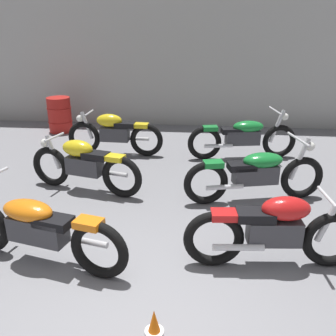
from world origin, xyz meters
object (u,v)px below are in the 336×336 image
object	(u,v)px
motorcycle_left_row_0	(37,228)
motorcycle_right_row_2	(243,137)
motorcycle_left_row_2	(114,133)
motorcycle_right_row_0	(275,230)
motorcycle_right_row_1	(256,173)
oil_drum	(60,115)
motorcycle_left_row_1	(84,164)

from	to	relation	value
motorcycle_left_row_0	motorcycle_right_row_2	size ratio (longest dim) A/B	0.99
motorcycle_left_row_0	motorcycle_left_row_2	world-z (taller)	motorcycle_left_row_0
motorcycle_right_row_0	motorcycle_right_row_2	bearing A→B (deg)	90.68
motorcycle_left_row_2	motorcycle_right_row_0	bearing A→B (deg)	-53.23
motorcycle_right_row_0	motorcycle_right_row_2	world-z (taller)	motorcycle_right_row_2
motorcycle_right_row_1	motorcycle_right_row_2	size ratio (longest dim) A/B	0.99
motorcycle_right_row_2	oil_drum	distance (m)	4.57
motorcycle_left_row_0	motorcycle_left_row_1	world-z (taller)	motorcycle_left_row_0
motorcycle_left_row_0	oil_drum	xyz separation A→B (m)	(-1.76, 5.26, -0.03)
motorcycle_right_row_0	motorcycle_right_row_1	distance (m)	1.63
motorcycle_right_row_0	motorcycle_left_row_2	bearing A→B (deg)	126.77
motorcycle_left_row_1	motorcycle_left_row_2	distance (m)	1.79
motorcycle_left_row_0	motorcycle_right_row_0	xyz separation A→B (m)	(2.59, 0.21, 0.01)
motorcycle_left_row_0	motorcycle_right_row_2	world-z (taller)	same
motorcycle_left_row_2	motorcycle_right_row_2	bearing A→B (deg)	0.70
motorcycle_right_row_1	oil_drum	world-z (taller)	motorcycle_right_row_1
motorcycle_right_row_0	oil_drum	distance (m)	6.67
motorcycle_right_row_1	oil_drum	size ratio (longest dim) A/B	2.51
motorcycle_left_row_1	motorcycle_right_row_0	size ratio (longest dim) A/B	0.98
motorcycle_left_row_2	motorcycle_left_row_0	bearing A→B (deg)	-89.61
motorcycle_left_row_2	oil_drum	xyz separation A→B (m)	(-1.74, 1.55, -0.03)
motorcycle_right_row_0	motorcycle_right_row_1	xyz separation A→B (m)	(-0.01, 1.63, -0.01)
motorcycle_left_row_2	motorcycle_right_row_0	distance (m)	4.37
motorcycle_left_row_2	motorcycle_right_row_1	world-z (taller)	motorcycle_right_row_1
oil_drum	motorcycle_left_row_0	bearing A→B (deg)	-71.46
oil_drum	motorcycle_right_row_2	bearing A→B (deg)	-19.33
motorcycle_left_row_1	motorcycle_right_row_0	distance (m)	3.18
oil_drum	motorcycle_left_row_2	bearing A→B (deg)	-41.62
motorcycle_right_row_0	motorcycle_right_row_1	bearing A→B (deg)	90.38
motorcycle_right_row_2	oil_drum	xyz separation A→B (m)	(-4.32, 1.51, -0.03)
motorcycle_left_row_1	motorcycle_right_row_2	bearing A→B (deg)	34.57
motorcycle_right_row_0	oil_drum	xyz separation A→B (m)	(-4.36, 5.05, -0.03)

